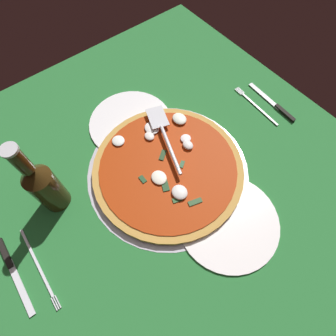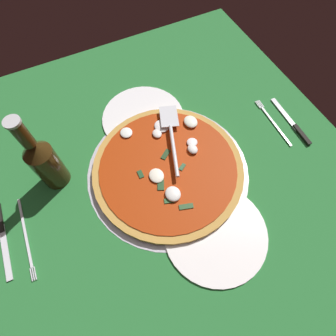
# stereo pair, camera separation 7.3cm
# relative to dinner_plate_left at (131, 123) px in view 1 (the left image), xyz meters

# --- Properties ---
(ground_plane) EXTENTS (1.11, 1.11, 0.01)m
(ground_plane) POSITION_rel_dinner_plate_left_xyz_m (0.18, -0.05, -0.01)
(ground_plane) COLOR #256A2F
(pizza_pan) EXTENTS (0.44, 0.44, 0.01)m
(pizza_pan) POSITION_rel_dinner_plate_left_xyz_m (0.20, -0.01, -0.00)
(pizza_pan) COLOR #B3B0BD
(pizza_pan) RESTS_ON ground_plane
(dinner_plate_left) EXTENTS (0.25, 0.25, 0.01)m
(dinner_plate_left) POSITION_rel_dinner_plate_left_xyz_m (0.00, 0.00, 0.00)
(dinner_plate_left) COLOR white
(dinner_plate_left) RESTS_ON ground_plane
(dinner_plate_right) EXTENTS (0.25, 0.25, 0.01)m
(dinner_plate_right) POSITION_rel_dinner_plate_left_xyz_m (0.40, 0.02, 0.00)
(dinner_plate_right) COLOR white
(dinner_plate_right) RESTS_ON ground_plane
(pizza) EXTENTS (0.41, 0.41, 0.03)m
(pizza) POSITION_rel_dinner_plate_left_xyz_m (0.19, -0.01, 0.01)
(pizza) COLOR #BE8D3F
(pizza) RESTS_ON pizza_pan
(pizza_server) EXTENTS (0.23, 0.11, 0.01)m
(pizza_server) POSITION_rel_dinner_plate_left_xyz_m (0.12, 0.04, 0.04)
(pizza_server) COLOR silver
(pizza_server) RESTS_ON pizza
(place_setting_near) EXTENTS (0.22, 0.12, 0.01)m
(place_setting_near) POSITION_rel_dinner_plate_left_xyz_m (0.19, -0.43, -0.00)
(place_setting_near) COLOR white
(place_setting_near) RESTS_ON ground_plane
(place_setting_far) EXTENTS (0.20, 0.12, 0.01)m
(place_setting_far) POSITION_rel_dinner_plate_left_xyz_m (0.21, 0.37, -0.00)
(place_setting_far) COLOR white
(place_setting_far) RESTS_ON ground_plane
(beer_bottle) EXTENTS (0.07, 0.07, 0.25)m
(beer_bottle) POSITION_rel_dinner_plate_left_xyz_m (0.09, -0.29, 0.09)
(beer_bottle) COLOR #33230D
(beer_bottle) RESTS_ON ground_plane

